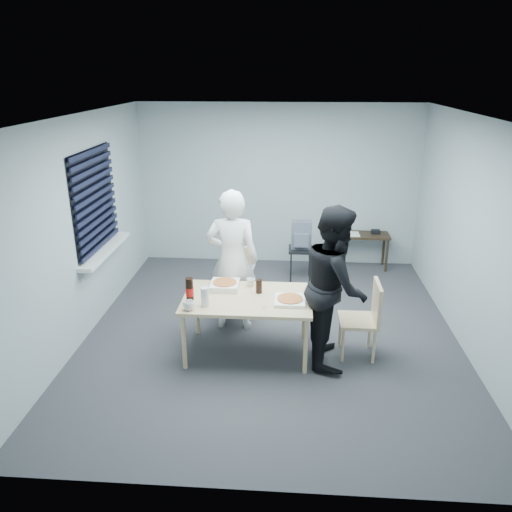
# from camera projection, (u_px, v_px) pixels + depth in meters

# --- Properties ---
(room) EXTENTS (5.00, 5.00, 5.00)m
(room) POSITION_uv_depth(u_px,v_px,m) (98.00, 208.00, 6.22)
(room) COLOR #313137
(room) RESTS_ON ground
(dining_table) EXTENTS (1.42, 0.90, 0.69)m
(dining_table) POSITION_uv_depth(u_px,v_px,m) (247.00, 302.00, 5.56)
(dining_table) COLOR #CBB284
(dining_table) RESTS_ON ground
(chair_far) EXTENTS (0.42, 0.42, 0.89)m
(chair_far) POSITION_uv_depth(u_px,v_px,m) (237.00, 276.00, 6.57)
(chair_far) COLOR #CBB284
(chair_far) RESTS_ON ground
(chair_right) EXTENTS (0.42, 0.42, 0.89)m
(chair_right) POSITION_uv_depth(u_px,v_px,m) (366.00, 314.00, 5.54)
(chair_right) COLOR #CBB284
(chair_right) RESTS_ON ground
(person_white) EXTENTS (0.65, 0.42, 1.77)m
(person_white) POSITION_uv_depth(u_px,v_px,m) (232.00, 261.00, 6.06)
(person_white) COLOR white
(person_white) RESTS_ON ground
(person_black) EXTENTS (0.47, 0.86, 1.77)m
(person_black) POSITION_uv_depth(u_px,v_px,m) (335.00, 286.00, 5.35)
(person_black) COLOR black
(person_black) RESTS_ON ground
(side_table) EXTENTS (0.87, 0.39, 0.58)m
(side_table) POSITION_uv_depth(u_px,v_px,m) (362.00, 239.00, 8.07)
(side_table) COLOR #352518
(side_table) RESTS_ON ground
(stool) EXTENTS (0.37, 0.37, 0.51)m
(stool) POSITION_uv_depth(u_px,v_px,m) (301.00, 255.00, 7.63)
(stool) COLOR black
(stool) RESTS_ON ground
(backpack) EXTENTS (0.31, 0.22, 0.43)m
(backpack) POSITION_uv_depth(u_px,v_px,m) (301.00, 235.00, 7.51)
(backpack) COLOR slate
(backpack) RESTS_ON stool
(pizza_box_a) EXTENTS (0.32, 0.32, 0.08)m
(pizza_box_a) POSITION_uv_depth(u_px,v_px,m) (225.00, 285.00, 5.76)
(pizza_box_a) COLOR white
(pizza_box_a) RESTS_ON dining_table
(pizza_box_b) EXTENTS (0.33, 0.33, 0.05)m
(pizza_box_b) POSITION_uv_depth(u_px,v_px,m) (290.00, 300.00, 5.42)
(pizza_box_b) COLOR white
(pizza_box_b) RESTS_ON dining_table
(mug_a) EXTENTS (0.17, 0.17, 0.10)m
(mug_a) POSITION_uv_depth(u_px,v_px,m) (189.00, 306.00, 5.23)
(mug_a) COLOR white
(mug_a) RESTS_ON dining_table
(mug_b) EXTENTS (0.10, 0.10, 0.09)m
(mug_b) POSITION_uv_depth(u_px,v_px,m) (251.00, 282.00, 5.81)
(mug_b) COLOR white
(mug_b) RESTS_ON dining_table
(cola_glass) EXTENTS (0.09, 0.09, 0.16)m
(cola_glass) POSITION_uv_depth(u_px,v_px,m) (259.00, 286.00, 5.62)
(cola_glass) COLOR black
(cola_glass) RESTS_ON dining_table
(soda_bottle) EXTENTS (0.09, 0.09, 0.28)m
(soda_bottle) POSITION_uv_depth(u_px,v_px,m) (190.00, 291.00, 5.38)
(soda_bottle) COLOR black
(soda_bottle) RESTS_ON dining_table
(plastic_cups) EXTENTS (0.11, 0.11, 0.21)m
(plastic_cups) POSITION_uv_depth(u_px,v_px,m) (205.00, 297.00, 5.30)
(plastic_cups) COLOR silver
(plastic_cups) RESTS_ON dining_table
(rubber_band) EXTENTS (0.06, 0.06, 0.00)m
(rubber_band) POSITION_uv_depth(u_px,v_px,m) (265.00, 308.00, 5.29)
(rubber_band) COLOR red
(rubber_band) RESTS_ON dining_table
(papers) EXTENTS (0.26, 0.32, 0.00)m
(papers) POSITION_uv_depth(u_px,v_px,m) (353.00, 234.00, 8.02)
(papers) COLOR white
(papers) RESTS_ON side_table
(black_box) EXTENTS (0.16, 0.13, 0.06)m
(black_box) POSITION_uv_depth(u_px,v_px,m) (376.00, 232.00, 8.05)
(black_box) COLOR black
(black_box) RESTS_ON side_table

